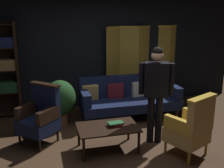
{
  "coord_description": "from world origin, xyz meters",
  "views": [
    {
      "loc": [
        -1.27,
        -4.02,
        2.32
      ],
      "look_at": [
        0.0,
        0.8,
        0.95
      ],
      "focal_mm": 44.82,
      "sensor_mm": 36.0,
      "label": 1
    }
  ],
  "objects": [
    {
      "name": "book_green_cloth",
      "position": [
        -0.12,
        0.11,
        0.47
      ],
      "size": [
        0.27,
        0.17,
        0.03
      ],
      "primitive_type": "cube",
      "rotation": [
        0.0,
        0.0,
        0.08
      ],
      "color": "#1E4C28",
      "rests_on": "book_red_leather"
    },
    {
      "name": "armchair_gilt_accent",
      "position": [
        0.97,
        -0.4,
        0.49
      ],
      "size": [
        0.77,
        0.77,
        1.04
      ],
      "color": "gold",
      "rests_on": "ground_plane"
    },
    {
      "name": "ground_plane",
      "position": [
        0.0,
        0.0,
        0.0
      ],
      "size": [
        10.0,
        10.0,
        0.0
      ],
      "primitive_type": "plane",
      "color": "#3D2819"
    },
    {
      "name": "velvet_couch",
      "position": [
        0.55,
        1.46,
        0.46
      ],
      "size": [
        2.12,
        0.78,
        0.88
      ],
      "color": "black",
      "rests_on": "ground_plane"
    },
    {
      "name": "potted_plant",
      "position": [
        -0.92,
        1.4,
        0.53
      ],
      "size": [
        0.63,
        0.63,
        0.92
      ],
      "color": "brown",
      "rests_on": "ground_plane"
    },
    {
      "name": "back_wall",
      "position": [
        0.0,
        2.45,
        1.4
      ],
      "size": [
        7.2,
        0.1,
        2.8
      ],
      "primitive_type": "cube",
      "color": "black",
      "rests_on": "ground_plane"
    },
    {
      "name": "standing_figure",
      "position": [
        0.61,
        0.19,
        1.03
      ],
      "size": [
        0.56,
        0.33,
        1.7
      ],
      "color": "black",
      "rests_on": "ground_plane"
    },
    {
      "name": "folding_screen",
      "position": [
        1.25,
        2.36,
        0.99
      ],
      "size": [
        2.1,
        0.41,
        1.9
      ],
      "color": "#B29338",
      "rests_on": "ground_plane"
    },
    {
      "name": "coffee_table",
      "position": [
        -0.25,
        0.12,
        0.37
      ],
      "size": [
        1.0,
        0.64,
        0.42
      ],
      "color": "black",
      "rests_on": "ground_plane"
    },
    {
      "name": "book_red_leather",
      "position": [
        -0.12,
        0.11,
        0.44
      ],
      "size": [
        0.25,
        0.19,
        0.04
      ],
      "primitive_type": "cube",
      "rotation": [
        0.0,
        0.0,
        -0.16
      ],
      "color": "maroon",
      "rests_on": "coffee_table"
    },
    {
      "name": "armchair_wing_left",
      "position": [
        -1.32,
        0.7,
        0.49
      ],
      "size": [
        0.82,
        0.82,
        1.04
      ],
      "color": "black",
      "rests_on": "ground_plane"
    }
  ]
}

